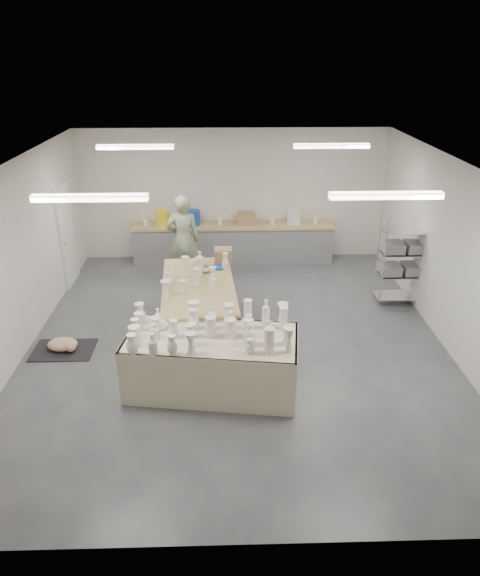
{
  "coord_description": "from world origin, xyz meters",
  "views": [
    {
      "loc": [
        -0.17,
        -7.61,
        4.58
      ],
      "look_at": [
        0.05,
        -0.09,
        1.05
      ],
      "focal_mm": 32.0,
      "sensor_mm": 36.0,
      "label": 1
    }
  ],
  "objects_px": {
    "drying_table": "(212,360)",
    "work_table": "(200,282)",
    "red_stool": "(186,265)",
    "potter": "(183,240)"
  },
  "relations": [
    {
      "from": "work_table",
      "to": "red_stool",
      "type": "distance_m",
      "value": 2.4
    },
    {
      "from": "potter",
      "to": "red_stool",
      "type": "relative_size",
      "value": 4.57
    },
    {
      "from": "drying_table",
      "to": "potter",
      "type": "xyz_separation_m",
      "value": [
        -0.66,
        3.8,
        0.48
      ]
    },
    {
      "from": "drying_table",
      "to": "work_table",
      "type": "xyz_separation_m",
      "value": [
        -0.24,
        1.8,
        0.43
      ]
    },
    {
      "from": "red_stool",
      "to": "potter",
      "type": "bearing_deg",
      "value": -90.0
    },
    {
      "from": "work_table",
      "to": "drying_table",
      "type": "bearing_deg",
      "value": -86.7
    },
    {
      "from": "red_stool",
      "to": "drying_table",
      "type": "bearing_deg",
      "value": -80.73
    },
    {
      "from": "work_table",
      "to": "potter",
      "type": "xyz_separation_m",
      "value": [
        -0.43,
        2.0,
        0.05
      ]
    },
    {
      "from": "drying_table",
      "to": "red_stool",
      "type": "relative_size",
      "value": 6.15
    },
    {
      "from": "drying_table",
      "to": "work_table",
      "type": "bearing_deg",
      "value": 105.44
    }
  ]
}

